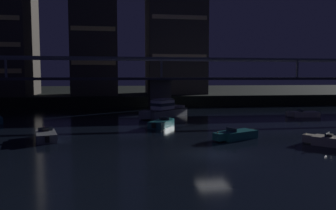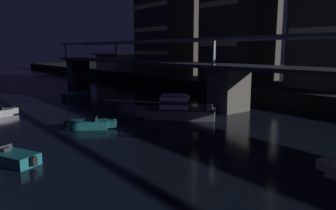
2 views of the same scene
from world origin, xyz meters
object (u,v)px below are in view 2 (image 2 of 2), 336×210
at_px(speedboat_mid_right, 10,157).
at_px(speedboat_near_right, 90,124).
at_px(waterfront_pavilion, 115,62).
at_px(tower_west_low, 175,19).
at_px(cabin_cruiser_near_left, 177,110).
at_px(speedboat_mid_center, 75,95).
at_px(river_bridge, 229,76).

bearing_deg(speedboat_mid_right, speedboat_near_right, 124.60).
distance_m(waterfront_pavilion, speedboat_near_right, 58.32).
height_order(tower_west_low, cabin_cruiser_near_left, tower_west_low).
bearing_deg(speedboat_mid_center, tower_west_low, 106.23).
bearing_deg(waterfront_pavilion, speedboat_mid_right, -35.03).
distance_m(river_bridge, cabin_cruiser_near_left, 9.04).
height_order(tower_west_low, speedboat_near_right, tower_west_low).
xyz_separation_m(river_bridge, speedboat_mid_right, (4.10, -27.20, -4.18)).
distance_m(speedboat_near_right, speedboat_mid_right, 10.75).
relative_size(waterfront_pavilion, speedboat_mid_center, 2.47).
bearing_deg(speedboat_mid_right, cabin_cruiser_near_left, 103.31).
height_order(river_bridge, cabin_cruiser_near_left, river_bridge).
height_order(tower_west_low, waterfront_pavilion, tower_west_low).
distance_m(waterfront_pavilion, speedboat_mid_center, 36.57).
height_order(tower_west_low, speedboat_mid_right, tower_west_low).
distance_m(river_bridge, speedboat_near_right, 18.93).
distance_m(waterfront_pavilion, speedboat_mid_right, 68.26).
xyz_separation_m(tower_west_low, speedboat_mid_center, (8.09, -27.78, -14.52)).
relative_size(river_bridge, speedboat_near_right, 21.58).
xyz_separation_m(river_bridge, speedboat_mid_center, (-23.65, -11.21, -4.18)).
bearing_deg(tower_west_low, cabin_cruiser_near_left, -38.42).
bearing_deg(speedboat_mid_right, tower_west_low, 129.31).
xyz_separation_m(cabin_cruiser_near_left, speedboat_mid_center, (-23.28, -2.90, -0.64)).
xyz_separation_m(tower_west_low, speedboat_near_right, (29.74, -34.93, -14.52)).
height_order(river_bridge, speedboat_mid_center, river_bridge).
bearing_deg(waterfront_pavilion, speedboat_mid_center, -39.50).
distance_m(river_bridge, speedboat_mid_right, 27.82).
height_order(speedboat_near_right, speedboat_mid_center, same).
bearing_deg(tower_west_low, speedboat_mid_right, -50.69).
bearing_deg(tower_west_low, river_bridge, -27.58).
bearing_deg(cabin_cruiser_near_left, speedboat_mid_right, -76.69).
height_order(cabin_cruiser_near_left, speedboat_near_right, cabin_cruiser_near_left).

